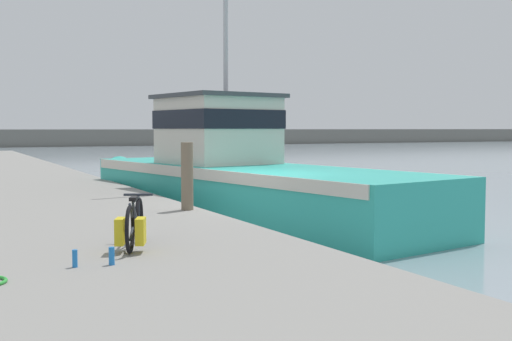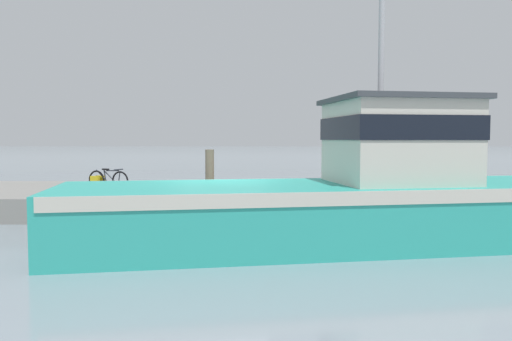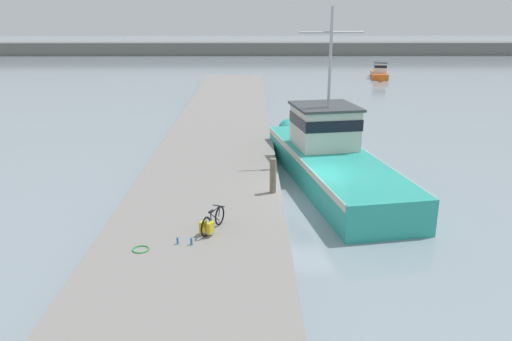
% 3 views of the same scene
% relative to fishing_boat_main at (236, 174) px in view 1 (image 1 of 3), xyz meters
% --- Properties ---
extents(ground_plane, '(320.00, 320.00, 0.00)m').
position_rel_fishing_boat_main_xyz_m(ground_plane, '(-1.12, -3.40, -1.17)').
color(ground_plane, '#84939E').
extents(dock_pier, '(6.29, 80.00, 0.74)m').
position_rel_fishing_boat_main_xyz_m(dock_pier, '(-5.67, -3.40, -0.80)').
color(dock_pier, gray).
rests_on(dock_pier, ground_plane).
extents(far_shoreline, '(180.00, 5.00, 2.33)m').
position_rel_fishing_boat_main_xyz_m(far_shoreline, '(28.88, 74.79, -0.01)').
color(far_shoreline, slate).
rests_on(far_shoreline, ground_plane).
extents(fishing_boat_main, '(5.58, 15.12, 8.02)m').
position_rel_fishing_boat_main_xyz_m(fishing_boat_main, '(0.00, 0.00, 0.00)').
color(fishing_boat_main, teal).
rests_on(fishing_boat_main, ground_plane).
extents(boat_blue_far, '(2.79, 7.19, 2.00)m').
position_rel_fishing_boat_main_xyz_m(boat_blue_far, '(12.14, 39.23, -0.50)').
color(boat_blue_far, orange).
rests_on(boat_blue_far, ground_plane).
extents(bicycle_touring, '(0.81, 1.56, 0.74)m').
position_rel_fishing_boat_main_xyz_m(bicycle_touring, '(-5.10, -7.66, -0.09)').
color(bicycle_touring, black).
rests_on(bicycle_touring, dock_pier).
extents(mooring_post, '(0.26, 0.26, 1.44)m').
position_rel_fishing_boat_main_xyz_m(mooring_post, '(-2.88, -3.85, 0.29)').
color(mooring_post, '#756651').
rests_on(mooring_post, dock_pier).
extents(water_bottle_on_curb, '(0.07, 0.07, 0.23)m').
position_rel_fishing_boat_main_xyz_m(water_bottle_on_curb, '(-5.65, -8.62, -0.32)').
color(water_bottle_on_curb, blue).
rests_on(water_bottle_on_curb, dock_pier).
extents(water_bottle_by_bike, '(0.07, 0.07, 0.22)m').
position_rel_fishing_boat_main_xyz_m(water_bottle_by_bike, '(-6.10, -8.56, -0.32)').
color(water_bottle_by_bike, blue).
rests_on(water_bottle_by_bike, dock_pier).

